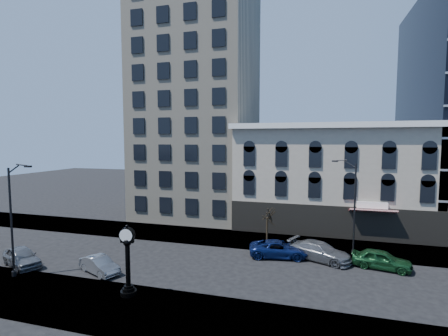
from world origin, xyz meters
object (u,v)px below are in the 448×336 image
(car_near_b, at_px, (99,265))
(street_lamp_near, at_px, (16,190))
(car_near_a, at_px, (22,257))
(street_clock, at_px, (128,263))

(car_near_b, bearing_deg, street_lamp_near, 139.20)
(street_lamp_near, relative_size, car_near_b, 2.23)
(car_near_a, xyz_separation_m, car_near_b, (7.22, 0.56, -0.13))
(street_clock, bearing_deg, car_near_b, 136.98)
(car_near_a, bearing_deg, street_lamp_near, -109.33)
(car_near_a, distance_m, car_near_b, 7.24)
(street_clock, relative_size, car_near_a, 1.05)
(street_clock, distance_m, car_near_a, 11.93)
(street_lamp_near, height_order, car_near_a, street_lamp_near)
(car_near_a, bearing_deg, car_near_b, -60.95)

